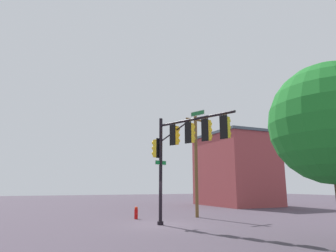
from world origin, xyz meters
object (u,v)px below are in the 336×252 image
(brick_building, at_px, (235,169))
(signal_pole_assembly, at_px, (184,142))
(fire_hydrant, at_px, (136,213))
(utility_pole, at_px, (196,161))
(tree_near, at_px, (332,123))

(brick_building, bearing_deg, signal_pole_assembly, -44.56)
(signal_pole_assembly, relative_size, fire_hydrant, 7.67)
(utility_pole, height_order, fire_hydrant, utility_pole)
(fire_hydrant, height_order, brick_building, brick_building)
(fire_hydrant, distance_m, brick_building, 17.88)
(fire_hydrant, bearing_deg, utility_pole, 80.72)
(signal_pole_assembly, bearing_deg, fire_hydrant, -167.98)
(fire_hydrant, distance_m, tree_near, 13.56)
(signal_pole_assembly, distance_m, tree_near, 7.64)
(fire_hydrant, height_order, tree_near, tree_near)
(utility_pole, distance_m, brick_building, 14.36)
(signal_pole_assembly, xyz_separation_m, tree_near, (6.83, 3.42, 0.09))
(tree_near, bearing_deg, utility_pole, -179.31)
(tree_near, distance_m, brick_building, 23.44)
(signal_pole_assembly, bearing_deg, tree_near, 26.64)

